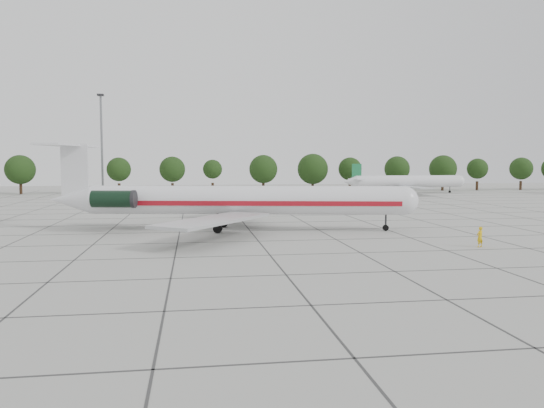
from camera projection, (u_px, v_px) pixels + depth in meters
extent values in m
plane|color=#A6A69F|center=(259.00, 241.00, 53.01)|extent=(260.00, 260.00, 0.00)
cube|color=#383838|center=(244.00, 224.00, 67.80)|extent=(170.00, 170.00, 0.02)
cylinder|color=silver|center=(247.00, 200.00, 61.24)|extent=(36.11, 9.82, 3.31)
sphere|color=silver|center=(404.00, 201.00, 60.60)|extent=(3.31, 3.31, 3.31)
cone|color=silver|center=(71.00, 200.00, 61.96)|extent=(5.53, 4.17, 3.31)
cube|color=maroon|center=(248.00, 201.00, 62.93)|extent=(34.54, 6.44, 0.55)
cube|color=maroon|center=(245.00, 203.00, 59.59)|extent=(34.54, 6.44, 0.55)
cube|color=#B7BABC|center=(233.00, 205.00, 70.43)|extent=(8.24, 15.72, 0.30)
cube|color=#B7BABC|center=(214.00, 220.00, 52.44)|extent=(12.49, 14.93, 0.30)
cube|color=black|center=(128.00, 196.00, 63.97)|extent=(2.41, 1.68, 0.25)
cylinder|color=black|center=(130.00, 196.00, 64.67)|extent=(5.08, 2.75, 1.91)
cube|color=black|center=(116.00, 199.00, 59.48)|extent=(2.41, 1.68, 0.25)
cylinder|color=black|center=(114.00, 199.00, 58.78)|extent=(5.08, 2.75, 1.91)
cube|color=silver|center=(75.00, 170.00, 61.66)|extent=(3.21, 0.86, 6.02)
cube|color=silver|center=(68.00, 145.00, 61.46)|extent=(5.15, 12.38, 0.22)
cylinder|color=black|center=(386.00, 223.00, 60.88)|extent=(0.23, 0.23, 1.91)
cylinder|color=black|center=(386.00, 228.00, 60.92)|extent=(0.74, 0.40, 0.70)
cylinder|color=black|center=(224.00, 217.00, 64.12)|extent=(0.28, 0.28, 1.81)
cylinder|color=black|center=(224.00, 223.00, 64.18)|extent=(1.10, 0.77, 1.00)
cylinder|color=black|center=(218.00, 222.00, 58.92)|extent=(0.28, 0.28, 1.81)
cylinder|color=black|center=(218.00, 229.00, 58.99)|extent=(1.10, 0.77, 1.00)
imported|color=yellow|center=(480.00, 237.00, 49.35)|extent=(0.81, 0.67, 1.92)
cylinder|color=silver|center=(408.00, 181.00, 133.09)|extent=(27.20, 3.00, 3.00)
cube|color=#B7BABC|center=(404.00, 186.00, 133.04)|extent=(3.50, 27.20, 0.25)
cube|color=#176B3B|center=(357.00, 171.00, 130.92)|extent=(2.40, 0.25, 3.60)
cylinder|color=black|center=(401.00, 191.00, 135.32)|extent=(0.80, 0.45, 0.80)
cylinder|color=black|center=(408.00, 192.00, 130.99)|extent=(0.80, 0.45, 0.80)
cylinder|color=#332114|center=(21.00, 189.00, 129.66)|extent=(0.70, 0.70, 2.50)
sphere|color=black|center=(20.00, 170.00, 129.28)|extent=(7.15, 7.15, 7.15)
cylinder|color=#332114|center=(77.00, 189.00, 131.59)|extent=(0.70, 0.70, 2.50)
sphere|color=black|center=(76.00, 169.00, 131.21)|extent=(5.43, 5.43, 5.43)
cylinder|color=#332114|center=(119.00, 188.00, 133.08)|extent=(0.70, 0.70, 2.50)
sphere|color=black|center=(119.00, 169.00, 132.70)|extent=(5.99, 5.99, 5.99)
cylinder|color=#332114|center=(173.00, 188.00, 135.01)|extent=(0.70, 0.70, 2.50)
sphere|color=black|center=(172.00, 169.00, 134.63)|extent=(6.50, 6.50, 6.50)
cylinder|color=#332114|center=(213.00, 188.00, 136.50)|extent=(0.70, 0.70, 2.50)
sphere|color=black|center=(213.00, 169.00, 136.12)|extent=(4.93, 4.93, 4.93)
cylinder|color=#332114|center=(263.00, 187.00, 138.43)|extent=(0.70, 0.70, 2.50)
sphere|color=black|center=(263.00, 169.00, 138.05)|extent=(7.40, 7.40, 7.40)
cylinder|color=#332114|center=(313.00, 187.00, 140.36)|extent=(0.70, 0.70, 2.50)
sphere|color=black|center=(313.00, 169.00, 139.98)|extent=(8.08, 8.08, 8.08)
cylinder|color=#332114|center=(350.00, 187.00, 141.85)|extent=(0.70, 0.70, 2.50)
sphere|color=black|center=(350.00, 169.00, 141.47)|extent=(6.17, 6.17, 6.17)
cylinder|color=#332114|center=(397.00, 186.00, 143.78)|extent=(0.70, 0.70, 2.50)
sphere|color=black|center=(397.00, 169.00, 143.40)|extent=(6.82, 6.82, 6.82)
cylinder|color=#332114|center=(442.00, 186.00, 145.71)|extent=(0.70, 0.70, 2.50)
sphere|color=black|center=(443.00, 169.00, 145.33)|extent=(7.44, 7.44, 7.44)
cylinder|color=#332114|center=(477.00, 186.00, 147.20)|extent=(0.70, 0.70, 2.50)
sphere|color=black|center=(477.00, 169.00, 146.82)|extent=(5.66, 5.66, 5.66)
cylinder|color=#332114|center=(521.00, 185.00, 149.13)|extent=(0.70, 0.70, 2.50)
sphere|color=black|center=(521.00, 169.00, 148.75)|extent=(6.25, 6.25, 6.25)
cylinder|color=slate|center=(102.00, 144.00, 138.34)|extent=(0.56, 0.56, 25.00)
cube|color=black|center=(101.00, 95.00, 137.32)|extent=(1.60, 1.60, 0.50)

